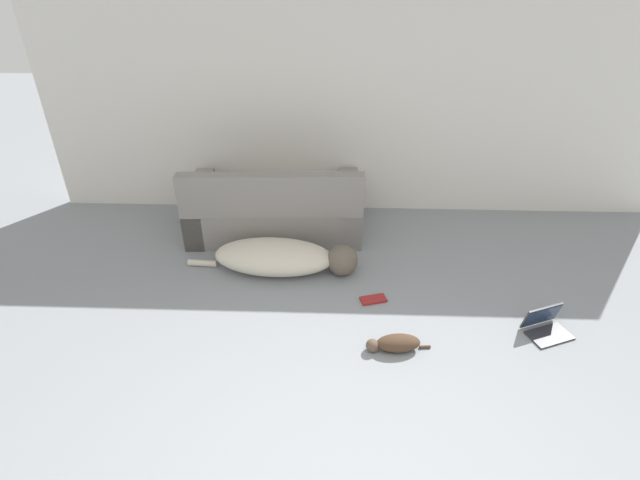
# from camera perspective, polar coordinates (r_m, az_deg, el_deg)

# --- Properties ---
(wall_back) EXTENTS (6.84, 0.06, 2.43)m
(wall_back) POSITION_cam_1_polar(r_m,az_deg,el_deg) (5.49, 4.47, 15.13)
(wall_back) COLOR silver
(wall_back) RESTS_ON ground_plane
(couch) EXTENTS (1.84, 1.00, 0.83)m
(couch) POSITION_cam_1_polar(r_m,az_deg,el_deg) (5.33, -5.16, 3.41)
(couch) COLOR gray
(couch) RESTS_ON ground_plane
(dog) EXTENTS (1.66, 0.57, 0.30)m
(dog) POSITION_cam_1_polar(r_m,az_deg,el_deg) (4.75, -4.32, -1.97)
(dog) COLOR beige
(dog) RESTS_ON ground_plane
(cat) EXTENTS (0.52, 0.20, 0.13)m
(cat) POSITION_cam_1_polar(r_m,az_deg,el_deg) (3.99, 8.57, -11.60)
(cat) COLOR #473323
(cat) RESTS_ON ground_plane
(laptop_open) EXTENTS (0.42, 0.37, 0.22)m
(laptop_open) POSITION_cam_1_polar(r_m,az_deg,el_deg) (4.49, 24.32, -8.71)
(laptop_open) COLOR #2D2D33
(laptop_open) RESTS_ON ground_plane
(book_red) EXTENTS (0.25, 0.17, 0.02)m
(book_red) POSITION_cam_1_polar(r_m,az_deg,el_deg) (4.46, 6.11, -6.77)
(book_red) COLOR maroon
(book_red) RESTS_ON ground_plane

